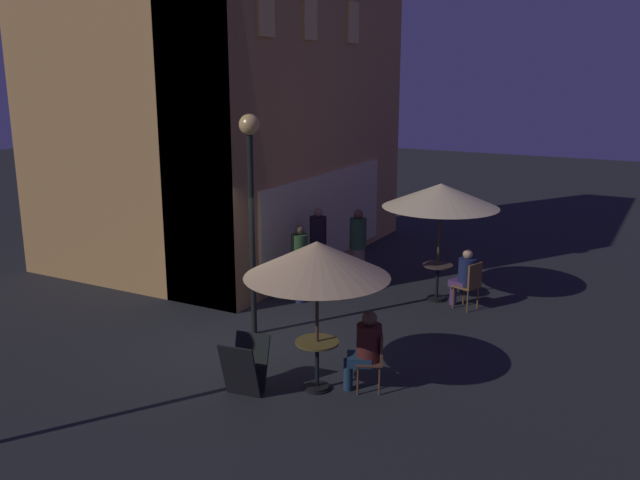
# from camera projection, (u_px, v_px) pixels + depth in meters

# --- Properties ---
(ground_plane) EXTENTS (60.00, 60.00, 0.00)m
(ground_plane) POSITION_uv_depth(u_px,v_px,m) (246.00, 345.00, 11.81)
(ground_plane) COLOR #242627
(cafe_building) EXTENTS (8.13, 6.15, 7.81)m
(cafe_building) POSITION_uv_depth(u_px,v_px,m) (237.00, 103.00, 15.52)
(cafe_building) COLOR tan
(cafe_building) RESTS_ON ground
(street_lamp_near_corner) EXTENTS (0.36, 0.36, 3.91)m
(street_lamp_near_corner) POSITION_uv_depth(u_px,v_px,m) (251.00, 175.00, 11.64)
(street_lamp_near_corner) COLOR black
(street_lamp_near_corner) RESTS_ON ground
(menu_sandwich_board) EXTENTS (0.69, 0.63, 0.83)m
(menu_sandwich_board) POSITION_uv_depth(u_px,v_px,m) (245.00, 366.00, 9.95)
(menu_sandwich_board) COLOR black
(menu_sandwich_board) RESTS_ON ground
(cafe_table_0) EXTENTS (0.64, 0.64, 0.76)m
(cafe_table_0) POSITION_uv_depth(u_px,v_px,m) (317.00, 357.00, 10.06)
(cafe_table_0) COLOR black
(cafe_table_0) RESTS_ON ground
(cafe_table_1) EXTENTS (0.62, 0.62, 0.76)m
(cafe_table_1) POSITION_uv_depth(u_px,v_px,m) (437.00, 276.00, 14.03)
(cafe_table_1) COLOR black
(cafe_table_1) RESTS_ON ground
(patio_umbrella_0) EXTENTS (2.12, 2.12, 2.27)m
(patio_umbrella_0) POSITION_uv_depth(u_px,v_px,m) (317.00, 260.00, 9.71)
(patio_umbrella_0) COLOR black
(patio_umbrella_0) RESTS_ON ground
(patio_umbrella_1) EXTENTS (2.34, 2.34, 2.43)m
(patio_umbrella_1) POSITION_uv_depth(u_px,v_px,m) (441.00, 196.00, 13.63)
(patio_umbrella_1) COLOR black
(patio_umbrella_1) RESTS_ON ground
(cafe_chair_0) EXTENTS (0.53, 0.53, 0.89)m
(cafe_chair_0) POSITION_uv_depth(u_px,v_px,m) (375.00, 356.00, 10.02)
(cafe_chair_0) COLOR brown
(cafe_chair_0) RESTS_ON ground
(cafe_chair_1) EXTENTS (0.54, 0.54, 0.96)m
(cafe_chair_1) POSITION_uv_depth(u_px,v_px,m) (471.00, 282.00, 13.44)
(cafe_chair_1) COLOR brown
(cafe_chair_1) RESTS_ON ground
(patron_seated_0) EXTENTS (0.49, 0.55, 1.25)m
(patron_seated_0) POSITION_uv_depth(u_px,v_px,m) (366.00, 345.00, 9.98)
(patron_seated_0) COLOR #1E374F
(patron_seated_0) RESTS_ON ground
(patron_seated_1) EXTENTS (0.44, 0.53, 1.22)m
(patron_seated_1) POSITION_uv_depth(u_px,v_px,m) (464.00, 275.00, 13.52)
(patron_seated_1) COLOR #543465
(patron_seated_1) RESTS_ON ground
(patron_standing_2) EXTENTS (0.34, 0.34, 1.61)m
(patron_standing_2) POSITION_uv_depth(u_px,v_px,m) (300.00, 263.00, 13.87)
(patron_standing_2) COLOR navy
(patron_standing_2) RESTS_ON ground
(patron_standing_3) EXTENTS (0.36, 0.36, 1.74)m
(patron_standing_3) POSITION_uv_depth(u_px,v_px,m) (358.00, 249.00, 14.75)
(patron_standing_3) COLOR #81625E
(patron_standing_3) RESTS_ON ground
(patron_standing_4) EXTENTS (0.36, 0.36, 1.77)m
(patron_standing_4) POSITION_uv_depth(u_px,v_px,m) (318.00, 248.00, 14.70)
(patron_standing_4) COLOR #30502F
(patron_standing_4) RESTS_ON ground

